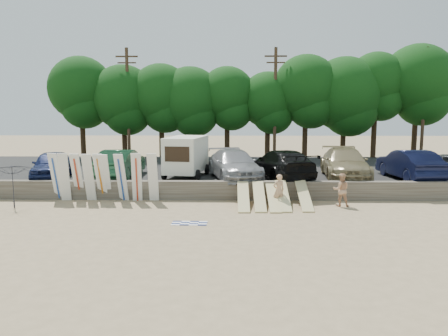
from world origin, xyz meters
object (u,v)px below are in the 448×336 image
(car_0, at_px, (52,165))
(beachgoer_a, at_px, (279,190))
(car_2, at_px, (234,165))
(cooler, at_px, (283,200))
(beach_umbrella, at_px, (14,186))
(car_4, at_px, (345,163))
(car_3, at_px, (281,164))
(box_trailer, at_px, (186,154))
(car_1, at_px, (121,163))
(car_5, at_px, (409,165))
(beachgoer_b, at_px, (341,190))

(car_0, relative_size, beachgoer_a, 2.96)
(car_2, relative_size, cooler, 15.34)
(beach_umbrella, bearing_deg, cooler, 5.60)
(car_2, height_order, car_4, car_4)
(car_2, bearing_deg, car_3, -10.08)
(box_trailer, distance_m, car_1, 3.97)
(car_5, xyz_separation_m, cooler, (-7.75, -3.51, -1.41))
(beachgoer_a, bearing_deg, car_2, -81.44)
(car_3, xyz_separation_m, beachgoer_a, (-0.60, -4.37, -0.75))
(beachgoer_b, bearing_deg, cooler, -7.62)
(cooler, bearing_deg, car_1, 133.75)
(car_2, bearing_deg, car_4, -8.92)
(car_0, height_order, car_3, car_3)
(car_3, height_order, car_4, car_4)
(car_1, xyz_separation_m, beachgoer_a, (9.00, -4.73, -0.74))
(car_2, xyz_separation_m, beachgoer_a, (2.17, -4.21, -0.74))
(car_4, relative_size, car_5, 1.14)
(box_trailer, height_order, car_5, box_trailer)
(car_4, bearing_deg, car_0, -172.37)
(car_3, distance_m, car_5, 7.45)
(car_5, bearing_deg, car_3, -5.12)
(car_3, xyz_separation_m, beach_umbrella, (-13.48, -4.86, -0.48))
(car_1, distance_m, car_5, 17.06)
(beachgoer_a, bearing_deg, car_1, -46.45)
(beachgoer_a, distance_m, beach_umbrella, 12.89)
(car_0, xyz_separation_m, car_2, (10.77, 0.07, 0.03))
(car_4, distance_m, beachgoer_a, 6.52)
(beachgoer_a, height_order, beach_umbrella, beach_umbrella)
(car_4, xyz_separation_m, beachgoer_a, (-4.42, -4.73, -0.77))
(box_trailer, xyz_separation_m, beach_umbrella, (-7.80, -5.53, -0.98))
(car_3, height_order, car_5, car_5)
(car_0, xyz_separation_m, car_3, (13.54, 0.23, 0.05))
(car_4, height_order, beach_umbrella, car_4)
(car_1, relative_size, car_4, 0.85)
(cooler, bearing_deg, car_3, 61.89)
(car_0, relative_size, car_1, 0.93)
(box_trailer, xyz_separation_m, beachgoer_a, (5.08, -5.04, -1.25))
(cooler, bearing_deg, box_trailer, 118.43)
(car_0, bearing_deg, cooler, -27.59)
(car_4, distance_m, beachgoer_b, 4.81)
(car_1, height_order, car_3, car_3)
(box_trailer, relative_size, car_4, 0.67)
(box_trailer, height_order, beachgoer_a, box_trailer)
(car_3, bearing_deg, car_5, 163.78)
(car_1, relative_size, car_5, 0.97)
(car_1, bearing_deg, beachgoer_a, 154.22)
(box_trailer, height_order, car_1, box_trailer)
(car_4, distance_m, car_5, 3.66)
(box_trailer, bearing_deg, car_5, 6.37)
(car_5, bearing_deg, beachgoer_b, 35.30)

